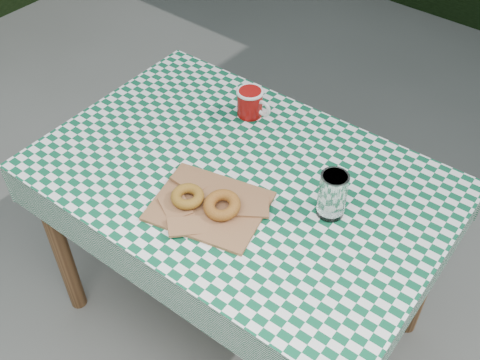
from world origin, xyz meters
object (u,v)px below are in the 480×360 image
object	(u,v)px
table	(240,254)
drinking_glass	(332,195)
paper_bag	(209,205)
coffee_mug	(250,103)

from	to	relation	value
table	drinking_glass	distance (m)	0.54
table	drinking_glass	size ratio (longest dim) A/B	8.55
table	paper_bag	xyz separation A→B (m)	(0.02, -0.16, 0.39)
table	paper_bag	size ratio (longest dim) A/B	3.90
table	coffee_mug	world-z (taller)	coffee_mug
paper_bag	coffee_mug	world-z (taller)	coffee_mug
paper_bag	drinking_glass	distance (m)	0.34
coffee_mug	drinking_glass	distance (m)	0.50
paper_bag	coffee_mug	distance (m)	0.45
paper_bag	drinking_glass	bearing A→B (deg)	35.60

